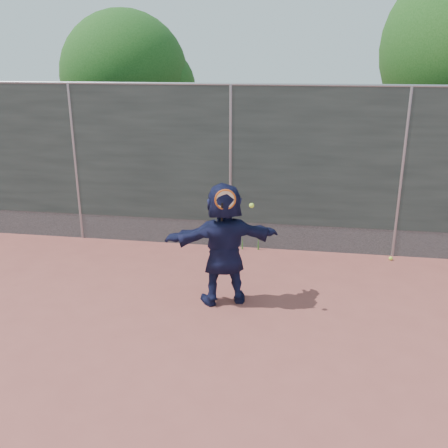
# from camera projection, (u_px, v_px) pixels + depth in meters

# --- Properties ---
(ground) EXTENTS (80.00, 80.00, 0.00)m
(ground) POSITION_uv_depth(u_px,v_px,m) (189.00, 345.00, 6.30)
(ground) COLOR #9E4C42
(ground) RESTS_ON ground
(player) EXTENTS (1.76, 1.07, 1.81)m
(player) POSITION_uv_depth(u_px,v_px,m) (224.00, 244.00, 7.15)
(player) COLOR #16193D
(player) RESTS_ON ground
(ball_ground) EXTENTS (0.07, 0.07, 0.07)m
(ball_ground) POSITION_uv_depth(u_px,v_px,m) (391.00, 258.00, 8.90)
(ball_ground) COLOR #C3FA37
(ball_ground) RESTS_ON ground
(fence) EXTENTS (20.00, 0.06, 3.03)m
(fence) POSITION_uv_depth(u_px,v_px,m) (230.00, 165.00, 9.07)
(fence) COLOR #38423D
(fence) RESTS_ON ground
(swing_action) EXTENTS (0.54, 0.13, 0.51)m
(swing_action) POSITION_uv_depth(u_px,v_px,m) (228.00, 201.00, 6.73)
(swing_action) COLOR #D35513
(swing_action) RESTS_ON ground
(tree_left) EXTENTS (3.15, 3.00, 4.53)m
(tree_left) POSITION_uv_depth(u_px,v_px,m) (132.00, 79.00, 11.92)
(tree_left) COLOR #382314
(tree_left) RESTS_ON ground
(weed_clump) EXTENTS (0.68, 0.07, 0.30)m
(weed_clump) POSITION_uv_depth(u_px,v_px,m) (245.00, 242.00, 9.38)
(weed_clump) COLOR #387226
(weed_clump) RESTS_ON ground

